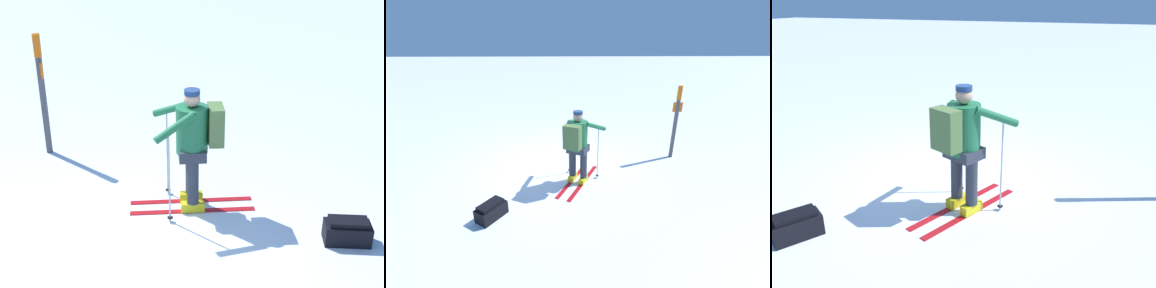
# 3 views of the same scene
# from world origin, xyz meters

# --- Properties ---
(ground_plane) EXTENTS (80.00, 80.00, 0.00)m
(ground_plane) POSITION_xyz_m (0.00, 0.00, 0.00)
(ground_plane) COLOR white
(skier) EXTENTS (1.61, 1.11, 1.61)m
(skier) POSITION_xyz_m (-0.79, -0.51, 0.95)
(skier) COLOR red
(skier) RESTS_ON ground_plane
(dropped_backpack) EXTENTS (0.60, 0.53, 0.31)m
(dropped_backpack) POSITION_xyz_m (-1.97, 1.05, 0.14)
(dropped_backpack) COLOR black
(dropped_backpack) RESTS_ON ground_plane
(trail_marker) EXTENTS (0.11, 0.24, 1.89)m
(trail_marker) POSITION_xyz_m (0.44, -3.05, 1.11)
(trail_marker) COLOR #4C4C51
(trail_marker) RESTS_ON ground_plane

